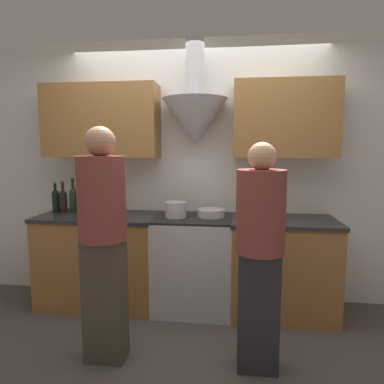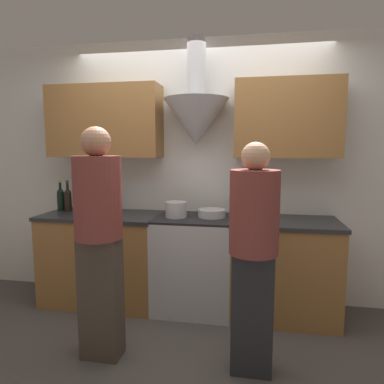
% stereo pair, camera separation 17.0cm
% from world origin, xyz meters
% --- Properties ---
extents(ground_plane, '(12.00, 12.00, 0.00)m').
position_xyz_m(ground_plane, '(0.00, 0.00, 0.00)').
color(ground_plane, '#4C4744').
extents(wall_back, '(8.40, 0.62, 2.60)m').
position_xyz_m(wall_back, '(-0.03, 0.58, 1.47)').
color(wall_back, white).
rests_on(wall_back, ground_plane).
extents(counter_left, '(1.15, 0.62, 0.90)m').
position_xyz_m(counter_left, '(-0.93, 0.32, 0.45)').
color(counter_left, '#9E6B38').
rests_on(counter_left, ground_plane).
extents(counter_right, '(0.96, 0.62, 0.90)m').
position_xyz_m(counter_right, '(0.83, 0.32, 0.45)').
color(counter_right, '#9E6B38').
rests_on(counter_right, ground_plane).
extents(stove_range, '(0.73, 0.60, 0.90)m').
position_xyz_m(stove_range, '(0.00, 0.32, 0.45)').
color(stove_range, silver).
rests_on(stove_range, ground_plane).
extents(wine_bottle_0, '(0.07, 0.07, 0.32)m').
position_xyz_m(wine_bottle_0, '(-1.41, 0.40, 1.02)').
color(wine_bottle_0, black).
rests_on(wine_bottle_0, counter_left).
extents(wine_bottle_1, '(0.07, 0.07, 0.32)m').
position_xyz_m(wine_bottle_1, '(-1.33, 0.39, 1.02)').
color(wine_bottle_1, black).
rests_on(wine_bottle_1, counter_left).
extents(wine_bottle_2, '(0.07, 0.07, 0.35)m').
position_xyz_m(wine_bottle_2, '(-1.22, 0.40, 1.03)').
color(wine_bottle_2, black).
rests_on(wine_bottle_2, counter_left).
extents(wine_bottle_3, '(0.08, 0.08, 0.32)m').
position_xyz_m(wine_bottle_3, '(-1.14, 0.39, 1.02)').
color(wine_bottle_3, black).
rests_on(wine_bottle_3, counter_left).
extents(wine_bottle_4, '(0.07, 0.07, 0.33)m').
position_xyz_m(wine_bottle_4, '(-1.04, 0.40, 1.02)').
color(wine_bottle_4, black).
rests_on(wine_bottle_4, counter_left).
extents(wine_bottle_5, '(0.07, 0.07, 0.32)m').
position_xyz_m(wine_bottle_5, '(-0.95, 0.39, 1.02)').
color(wine_bottle_5, black).
rests_on(wine_bottle_5, counter_left).
extents(stock_pot, '(0.20, 0.20, 0.15)m').
position_xyz_m(stock_pot, '(-0.16, 0.28, 0.97)').
color(stock_pot, silver).
rests_on(stock_pot, stove_range).
extents(mixing_bowl, '(0.26, 0.26, 0.07)m').
position_xyz_m(mixing_bowl, '(0.16, 0.35, 0.93)').
color(mixing_bowl, silver).
rests_on(mixing_bowl, stove_range).
extents(orange_fruit, '(0.07, 0.07, 0.07)m').
position_xyz_m(orange_fruit, '(0.62, 0.50, 0.93)').
color(orange_fruit, orange).
rests_on(orange_fruit, counter_right).
extents(person_foreground_left, '(0.34, 0.34, 1.69)m').
position_xyz_m(person_foreground_left, '(-0.53, -0.57, 0.93)').
color(person_foreground_left, '#473D33').
rests_on(person_foreground_left, ground_plane).
extents(person_foreground_right, '(0.33, 0.33, 1.58)m').
position_xyz_m(person_foreground_right, '(0.55, -0.55, 0.87)').
color(person_foreground_right, '#28282D').
rests_on(person_foreground_right, ground_plane).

